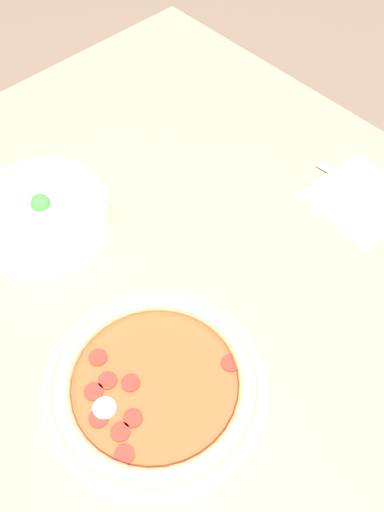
# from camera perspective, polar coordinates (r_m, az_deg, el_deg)

# --- Properties ---
(ground_plane) EXTENTS (8.00, 8.00, 0.00)m
(ground_plane) POSITION_cam_1_polar(r_m,az_deg,el_deg) (1.56, -3.86, -18.33)
(ground_plane) COLOR brown
(dining_table) EXTENTS (1.17, 1.10, 0.74)m
(dining_table) POSITION_cam_1_polar(r_m,az_deg,el_deg) (0.97, -5.96, -6.24)
(dining_table) COLOR tan
(dining_table) RESTS_ON ground_plane
(pizza) EXTENTS (0.31, 0.31, 0.04)m
(pizza) POSITION_cam_1_polar(r_m,az_deg,el_deg) (0.79, -3.74, -12.67)
(pizza) COLOR white
(pizza) RESTS_ON dining_table
(bowl) EXTENTS (0.22, 0.22, 0.07)m
(bowl) POSITION_cam_1_polar(r_m,az_deg,el_deg) (0.96, -14.81, 4.05)
(bowl) COLOR white
(bowl) RESTS_ON dining_table
(napkin) EXTENTS (0.17, 0.17, 0.00)m
(napkin) POSITION_cam_1_polar(r_m,az_deg,el_deg) (1.03, 16.67, 5.44)
(napkin) COLOR white
(napkin) RESTS_ON dining_table
(fork) EXTENTS (0.03, 0.18, 0.00)m
(fork) POSITION_cam_1_polar(r_m,az_deg,el_deg) (1.02, 16.03, 4.87)
(fork) COLOR silver
(fork) RESTS_ON napkin
(knife) EXTENTS (0.03, 0.21, 0.01)m
(knife) POSITION_cam_1_polar(r_m,az_deg,el_deg) (1.04, 17.78, 5.84)
(knife) COLOR silver
(knife) RESTS_ON napkin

